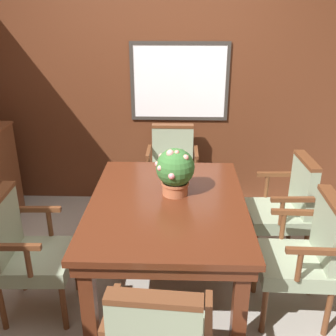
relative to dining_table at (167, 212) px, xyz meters
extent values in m
plane|color=#A39E93|center=(-0.14, -0.11, -0.63)|extent=(14.00, 14.00, 0.00)
cube|color=#5B2D19|center=(-0.14, 1.49, 0.60)|extent=(7.20, 0.06, 2.45)
cube|color=white|center=(0.08, 1.45, 0.70)|extent=(0.93, 0.01, 0.72)
cube|color=#38332D|center=(0.08, 1.44, 1.08)|extent=(1.00, 0.02, 0.04)
cube|color=#38332D|center=(0.08, 1.44, 0.32)|extent=(1.00, 0.02, 0.03)
cube|color=#38332D|center=(-0.41, 1.44, 0.70)|extent=(0.04, 0.02, 0.72)
cube|color=#38332D|center=(0.56, 1.44, 0.70)|extent=(0.03, 0.02, 0.72)
cube|color=#562614|center=(-0.47, -0.65, -0.29)|extent=(0.09, 0.09, 0.68)
cube|color=#562614|center=(0.47, -0.65, -0.29)|extent=(0.09, 0.09, 0.68)
cube|color=#562614|center=(-0.47, 0.65, -0.29)|extent=(0.09, 0.09, 0.68)
cube|color=#562614|center=(0.47, 0.65, -0.29)|extent=(0.09, 0.09, 0.68)
cube|color=#562614|center=(0.00, 0.00, 0.00)|extent=(1.09, 1.46, 0.09)
cube|color=#562614|center=(0.00, 0.00, 0.07)|extent=(1.15, 1.52, 0.04)
cube|color=brown|center=(-0.02, -1.26, 0.28)|extent=(0.43, 0.12, 0.03)
cylinder|color=brown|center=(0.24, -1.04, -0.05)|extent=(0.04, 0.04, 0.22)
cube|color=brown|center=(0.24, -1.11, 0.06)|extent=(0.06, 0.33, 0.04)
cylinder|color=brown|center=(-0.24, -1.01, -0.05)|extent=(0.04, 0.04, 0.22)
cube|color=brown|center=(-0.24, -1.08, 0.06)|extent=(0.06, 0.33, 0.04)
cylinder|color=brown|center=(-0.68, -0.53, -0.45)|extent=(0.04, 0.04, 0.36)
cylinder|color=brown|center=(-0.69, -0.13, -0.45)|extent=(0.04, 0.04, 0.36)
cylinder|color=brown|center=(-1.09, -0.54, -0.45)|extent=(0.04, 0.04, 0.36)
cylinder|color=brown|center=(-1.11, -0.14, -0.45)|extent=(0.04, 0.04, 0.36)
cube|color=#93A384|center=(-0.89, -0.34, -0.21)|extent=(0.49, 0.48, 0.11)
cube|color=#93A384|center=(-1.09, -0.34, 0.06)|extent=(0.09, 0.43, 0.43)
cylinder|color=brown|center=(-0.85, -0.57, -0.05)|extent=(0.04, 0.04, 0.22)
cube|color=brown|center=(-0.92, -0.58, 0.06)|extent=(0.33, 0.05, 0.04)
cylinder|color=brown|center=(-0.87, -0.09, -0.05)|extent=(0.04, 0.04, 0.22)
cube|color=brown|center=(-0.94, -0.10, 0.06)|extent=(0.33, 0.05, 0.04)
cylinder|color=brown|center=(-0.19, 0.88, -0.45)|extent=(0.04, 0.04, 0.36)
cylinder|color=brown|center=(0.21, 0.88, -0.45)|extent=(0.04, 0.04, 0.36)
cylinder|color=brown|center=(-0.19, 1.29, -0.45)|extent=(0.04, 0.04, 0.36)
cylinder|color=brown|center=(0.21, 1.29, -0.45)|extent=(0.04, 0.04, 0.36)
cube|color=#93A384|center=(0.01, 1.09, -0.21)|extent=(0.46, 0.48, 0.11)
cube|color=#93A384|center=(0.01, 1.28, 0.06)|extent=(0.42, 0.08, 0.43)
cube|color=brown|center=(0.01, 1.28, 0.28)|extent=(0.42, 0.09, 0.03)
cylinder|color=brown|center=(-0.23, 1.05, -0.05)|extent=(0.04, 0.04, 0.22)
cube|color=brown|center=(-0.23, 1.12, 0.06)|extent=(0.04, 0.33, 0.04)
cylinder|color=brown|center=(0.25, 1.05, -0.05)|extent=(0.04, 0.04, 0.22)
cube|color=brown|center=(0.25, 1.12, 0.06)|extent=(0.04, 0.33, 0.04)
cylinder|color=brown|center=(0.69, 0.55, -0.45)|extent=(0.04, 0.04, 0.36)
cylinder|color=brown|center=(0.71, 0.15, -0.45)|extent=(0.04, 0.04, 0.36)
cylinder|color=brown|center=(1.10, 0.56, -0.45)|extent=(0.04, 0.04, 0.36)
cylinder|color=brown|center=(1.12, 0.16, -0.45)|extent=(0.04, 0.04, 0.36)
cube|color=#93A384|center=(0.90, 0.35, -0.21)|extent=(0.50, 0.48, 0.11)
cube|color=#93A384|center=(1.10, 0.36, 0.06)|extent=(0.10, 0.43, 0.43)
cube|color=brown|center=(1.10, 0.36, 0.28)|extent=(0.11, 0.43, 0.03)
cylinder|color=brown|center=(0.86, 0.59, -0.05)|extent=(0.04, 0.04, 0.22)
cube|color=brown|center=(0.93, 0.60, 0.06)|extent=(0.33, 0.05, 0.04)
cylinder|color=brown|center=(0.88, 0.11, -0.05)|extent=(0.04, 0.04, 0.22)
cube|color=brown|center=(0.95, 0.12, 0.06)|extent=(0.33, 0.05, 0.04)
cylinder|color=brown|center=(0.67, -0.11, -0.45)|extent=(0.04, 0.04, 0.36)
cylinder|color=brown|center=(0.66, -0.51, -0.45)|extent=(0.04, 0.04, 0.36)
cylinder|color=brown|center=(1.09, -0.13, -0.45)|extent=(0.04, 0.04, 0.36)
cylinder|color=brown|center=(1.08, -0.53, -0.45)|extent=(0.04, 0.04, 0.36)
cube|color=#93A384|center=(0.87, -0.32, -0.21)|extent=(0.49, 0.47, 0.11)
cube|color=#93A384|center=(1.07, -0.33, 0.06)|extent=(0.09, 0.43, 0.43)
cube|color=brown|center=(1.07, -0.33, 0.28)|extent=(0.10, 0.43, 0.03)
cylinder|color=brown|center=(0.84, -0.08, -0.05)|extent=(0.04, 0.04, 0.22)
cube|color=brown|center=(0.92, -0.08, 0.06)|extent=(0.33, 0.05, 0.04)
cylinder|color=brown|center=(0.83, -0.56, -0.05)|extent=(0.04, 0.04, 0.22)
cube|color=brown|center=(0.90, -0.56, 0.06)|extent=(0.33, 0.05, 0.04)
cylinder|color=#B2603D|center=(0.05, 0.12, 0.15)|extent=(0.19, 0.19, 0.10)
cylinder|color=#B2603D|center=(0.05, 0.12, 0.19)|extent=(0.21, 0.21, 0.02)
sphere|color=#387033|center=(0.05, 0.12, 0.31)|extent=(0.29, 0.29, 0.29)
sphere|color=pink|center=(0.12, 0.21, 0.40)|extent=(0.04, 0.04, 0.04)
sphere|color=pink|center=(-0.08, 0.10, 0.35)|extent=(0.04, 0.04, 0.04)
sphere|color=pink|center=(0.03, -0.02, 0.30)|extent=(0.05, 0.05, 0.05)
sphere|color=pink|center=(0.13, 0.23, 0.34)|extent=(0.04, 0.04, 0.04)
sphere|color=pink|center=(-0.05, 0.04, 0.34)|extent=(0.04, 0.04, 0.04)
sphere|color=#E5A398|center=(0.02, 0.08, 0.44)|extent=(0.06, 0.06, 0.06)
sphere|color=#EB9F94|center=(-0.05, 0.18, 0.38)|extent=(0.04, 0.04, 0.04)
sphere|color=pink|center=(0.12, 0.23, 0.36)|extent=(0.06, 0.06, 0.06)
sphere|color=pink|center=(0.13, 0.06, 0.41)|extent=(0.04, 0.04, 0.04)
sphere|color=#F09083|center=(0.07, 0.08, 0.44)|extent=(0.04, 0.04, 0.04)
sphere|color=#4C422D|center=(-1.59, 0.85, -0.24)|extent=(0.03, 0.03, 0.03)
camera|label=1|loc=(0.09, -2.57, 1.44)|focal=42.00mm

